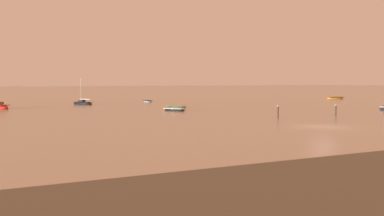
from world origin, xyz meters
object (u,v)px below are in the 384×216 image
object	(u,v)px
rowboat_moored_6	(176,107)
mooring_post_right	(278,112)
mooring_post_near	(336,111)
rowboat_moored_1	(335,98)
sailboat_moored_1	(83,103)
rowboat_moored_2	(174,110)
rowboat_moored_5	(147,101)

from	to	relation	value
rowboat_moored_6	mooring_post_right	size ratio (longest dim) A/B	2.06
mooring_post_near	rowboat_moored_1	bearing A→B (deg)	44.14
sailboat_moored_1	rowboat_moored_1	world-z (taller)	sailboat_moored_1
rowboat_moored_1	rowboat_moored_2	size ratio (longest dim) A/B	1.36
rowboat_moored_1	sailboat_moored_1	bearing A→B (deg)	1.72
sailboat_moored_1	mooring_post_right	world-z (taller)	sailboat_moored_1
sailboat_moored_1	rowboat_moored_1	distance (m)	58.50
rowboat_moored_1	rowboat_moored_2	bearing A→B (deg)	26.27
rowboat_moored_2	rowboat_moored_1	bearing A→B (deg)	-95.11
rowboat_moored_5	mooring_post_near	world-z (taller)	mooring_post_near
sailboat_moored_1	rowboat_moored_2	distance (m)	24.65
rowboat_moored_1	rowboat_moored_5	world-z (taller)	rowboat_moored_1
sailboat_moored_1	rowboat_moored_6	xyz separation A→B (m)	(9.19, -17.66, -0.08)
rowboat_moored_2	rowboat_moored_6	world-z (taller)	rowboat_moored_2
rowboat_moored_2	mooring_post_near	distance (m)	21.39
rowboat_moored_5	rowboat_moored_2	bearing A→B (deg)	166.36
rowboat_moored_1	rowboat_moored_5	bearing A→B (deg)	-3.47
rowboat_moored_5	rowboat_moored_6	bearing A→B (deg)	170.67
rowboat_moored_2	rowboat_moored_5	size ratio (longest dim) A/B	1.03
sailboat_moored_1	rowboat_moored_5	xyz separation A→B (m)	(13.86, 3.61, -0.07)
mooring_post_right	rowboat_moored_5	bearing A→B (deg)	84.29
rowboat_moored_5	mooring_post_right	world-z (taller)	mooring_post_right
rowboat_moored_2	sailboat_moored_1	bearing A→B (deg)	-14.64
rowboat_moored_6	mooring_post_near	size ratio (longest dim) A/B	2.17
rowboat_moored_2	rowboat_moored_5	xyz separation A→B (m)	(8.27, 27.61, 0.00)
mooring_post_near	rowboat_moored_2	bearing A→B (deg)	123.33
mooring_post_right	rowboat_moored_6	bearing A→B (deg)	90.45
mooring_post_right	sailboat_moored_1	bearing A→B (deg)	102.82
rowboat_moored_2	mooring_post_right	world-z (taller)	mooring_post_right
mooring_post_right	mooring_post_near	bearing A→B (deg)	-4.74
sailboat_moored_1	rowboat_moored_2	xyz separation A→B (m)	(5.59, -24.01, -0.07)
rowboat_moored_1	rowboat_moored_5	size ratio (longest dim) A/B	1.39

